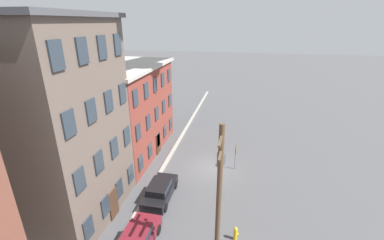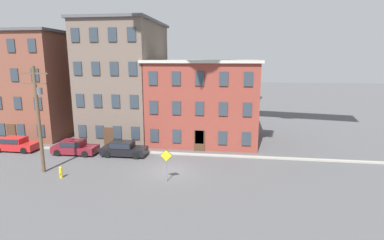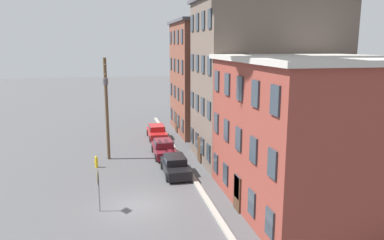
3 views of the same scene
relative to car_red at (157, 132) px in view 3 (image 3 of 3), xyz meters
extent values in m
plane|color=#4C4C4F|center=(17.12, -3.36, -0.75)|extent=(200.00, 200.00, 0.00)
cube|color=#9E998E|center=(17.12, 1.14, -0.67)|extent=(56.00, 0.36, 0.16)
cube|color=brown|center=(-2.48, 7.45, 5.44)|extent=(9.74, 9.61, 12.37)
cube|color=#4C4C51|center=(-2.48, 7.45, 11.77)|extent=(10.24, 10.11, 0.30)
cube|color=#2D3842|center=(-6.14, 2.58, 0.80)|extent=(0.90, 0.10, 1.40)
cube|color=#2D3842|center=(-6.14, 2.58, 3.89)|extent=(0.90, 0.10, 1.40)
cube|color=#2D3842|center=(-6.14, 2.58, 6.98)|extent=(0.90, 0.10, 1.40)
cube|color=#2D3842|center=(-6.14, 2.58, 10.07)|extent=(0.90, 0.10, 1.40)
cube|color=#2D3842|center=(-3.70, 2.58, 0.80)|extent=(0.90, 0.10, 1.40)
cube|color=#2D3842|center=(-3.70, 2.58, 3.89)|extent=(0.90, 0.10, 1.40)
cube|color=#2D3842|center=(-3.70, 2.58, 6.98)|extent=(0.90, 0.10, 1.40)
cube|color=#2D3842|center=(-3.70, 2.58, 10.07)|extent=(0.90, 0.10, 1.40)
cube|color=#2D3842|center=(-1.26, 2.58, 0.80)|extent=(0.90, 0.10, 1.40)
cube|color=#2D3842|center=(-1.26, 2.58, 3.89)|extent=(0.90, 0.10, 1.40)
cube|color=#2D3842|center=(-1.26, 2.58, 6.98)|extent=(0.90, 0.10, 1.40)
cube|color=#2D3842|center=(-1.26, 2.58, 10.07)|extent=(0.90, 0.10, 1.40)
cube|color=#2D3842|center=(1.17, 2.58, 0.80)|extent=(0.90, 0.10, 1.40)
cube|color=#2D3842|center=(1.17, 2.58, 3.89)|extent=(0.90, 0.10, 1.40)
cube|color=#2D3842|center=(1.17, 2.58, 6.98)|extent=(0.90, 0.10, 1.40)
cube|color=#2D3842|center=(1.17, 2.58, 10.07)|extent=(0.90, 0.10, 1.40)
cube|color=#472D1E|center=(-2.48, 2.58, 0.35)|extent=(1.10, 0.10, 2.20)
cube|color=#66564C|center=(9.13, 8.45, 6.02)|extent=(8.01, 11.63, 13.53)
cube|color=#2D3842|center=(6.13, 2.58, 0.94)|extent=(0.90, 0.10, 1.40)
cube|color=#2D3842|center=(6.13, 2.58, 4.32)|extent=(0.90, 0.10, 1.40)
cube|color=#2D3842|center=(6.13, 2.58, 7.71)|extent=(0.90, 0.10, 1.40)
cube|color=#2D3842|center=(6.13, 2.58, 11.09)|extent=(0.90, 0.10, 1.40)
cube|color=#2D3842|center=(8.13, 2.58, 0.94)|extent=(0.90, 0.10, 1.40)
cube|color=#2D3842|center=(8.13, 2.58, 4.32)|extent=(0.90, 0.10, 1.40)
cube|color=#2D3842|center=(8.13, 2.58, 7.71)|extent=(0.90, 0.10, 1.40)
cube|color=#2D3842|center=(8.13, 2.58, 11.09)|extent=(0.90, 0.10, 1.40)
cube|color=#2D3842|center=(10.14, 2.58, 0.94)|extent=(0.90, 0.10, 1.40)
cube|color=#2D3842|center=(10.14, 2.58, 4.32)|extent=(0.90, 0.10, 1.40)
cube|color=#2D3842|center=(10.14, 2.58, 7.71)|extent=(0.90, 0.10, 1.40)
cube|color=#2D3842|center=(10.14, 2.58, 11.09)|extent=(0.90, 0.10, 1.40)
cube|color=#2D3842|center=(12.14, 2.58, 0.94)|extent=(0.90, 0.10, 1.40)
cube|color=#2D3842|center=(12.14, 2.58, 4.32)|extent=(0.90, 0.10, 1.40)
cube|color=#2D3842|center=(12.14, 2.58, 7.71)|extent=(0.90, 0.10, 1.40)
cube|color=#2D3842|center=(12.14, 2.58, 11.09)|extent=(0.90, 0.10, 1.40)
cube|color=#472D1E|center=(9.13, 2.58, 0.35)|extent=(1.10, 0.10, 2.20)
cube|color=brown|center=(19.02, 7.33, 3.76)|extent=(11.95, 9.37, 9.01)
cube|color=#B7B2A8|center=(19.02, 7.33, 8.41)|extent=(12.45, 9.87, 0.30)
cube|color=#2D3842|center=(14.24, 2.58, 0.75)|extent=(0.90, 0.10, 1.40)
cube|color=#2D3842|center=(14.24, 2.58, 3.76)|extent=(0.90, 0.10, 1.40)
cube|color=#2D3842|center=(14.24, 2.58, 6.76)|extent=(0.90, 0.10, 1.40)
cube|color=#2D3842|center=(16.63, 2.58, 0.75)|extent=(0.90, 0.10, 1.40)
cube|color=#2D3842|center=(16.63, 2.58, 3.76)|extent=(0.90, 0.10, 1.40)
cube|color=#2D3842|center=(16.63, 2.58, 6.76)|extent=(0.90, 0.10, 1.40)
cube|color=#2D3842|center=(19.02, 2.58, 0.75)|extent=(0.90, 0.10, 1.40)
cube|color=#2D3842|center=(19.02, 2.58, 3.76)|extent=(0.90, 0.10, 1.40)
cube|color=#2D3842|center=(19.02, 2.58, 6.76)|extent=(0.90, 0.10, 1.40)
cube|color=#2D3842|center=(21.41, 2.58, 0.75)|extent=(0.90, 0.10, 1.40)
cube|color=#2D3842|center=(21.41, 2.58, 3.76)|extent=(0.90, 0.10, 1.40)
cube|color=#2D3842|center=(21.41, 2.58, 6.76)|extent=(0.90, 0.10, 1.40)
cube|color=#2D3842|center=(23.80, 2.58, 0.75)|extent=(0.90, 0.10, 1.40)
cube|color=#2D3842|center=(23.80, 2.58, 3.76)|extent=(0.90, 0.10, 1.40)
cube|color=#2D3842|center=(23.80, 2.58, 6.76)|extent=(0.90, 0.10, 1.40)
cube|color=#472D1E|center=(19.02, 2.58, 0.35)|extent=(1.10, 0.10, 2.20)
cube|color=#B21E1E|center=(0.07, 0.00, -0.22)|extent=(4.40, 1.80, 0.70)
cube|color=#B21E1E|center=(-0.13, 0.00, 0.41)|extent=(2.20, 1.51, 0.55)
cube|color=#1E232D|center=(-0.13, 0.00, 0.41)|extent=(2.02, 1.58, 0.48)
cylinder|color=black|center=(1.52, 0.85, -0.42)|extent=(0.66, 0.22, 0.66)
cylinder|color=black|center=(1.52, -0.85, -0.42)|extent=(0.66, 0.22, 0.66)
cylinder|color=black|center=(-1.38, 0.85, -0.42)|extent=(0.66, 0.22, 0.66)
cylinder|color=black|center=(-1.38, -0.85, -0.42)|extent=(0.66, 0.22, 0.66)
cube|color=maroon|center=(6.75, -0.19, -0.22)|extent=(4.40, 1.80, 0.70)
cube|color=maroon|center=(6.55, -0.19, 0.41)|extent=(2.20, 1.51, 0.55)
cube|color=#1E232D|center=(6.55, -0.19, 0.41)|extent=(2.02, 1.58, 0.48)
cylinder|color=black|center=(8.20, 0.66, -0.42)|extent=(0.66, 0.22, 0.66)
cylinder|color=black|center=(8.20, -1.04, -0.42)|extent=(0.66, 0.22, 0.66)
cylinder|color=black|center=(5.30, 0.66, -0.42)|extent=(0.66, 0.22, 0.66)
cylinder|color=black|center=(5.30, -1.04, -0.42)|extent=(0.66, 0.22, 0.66)
cube|color=black|center=(11.83, 0.00, -0.22)|extent=(4.40, 1.80, 0.70)
cube|color=black|center=(11.63, 0.00, 0.41)|extent=(2.20, 1.51, 0.55)
cube|color=#1E232D|center=(11.63, 0.00, 0.41)|extent=(2.02, 1.58, 0.48)
cylinder|color=black|center=(13.28, 0.85, -0.42)|extent=(0.66, 0.22, 0.66)
cylinder|color=black|center=(13.28, -0.85, -0.42)|extent=(0.66, 0.22, 0.66)
cylinder|color=black|center=(10.38, 0.85, -0.42)|extent=(0.66, 0.22, 0.66)
cylinder|color=black|center=(10.38, -0.85, -0.42)|extent=(0.66, 0.22, 0.66)
cylinder|color=slate|center=(17.40, -5.63, 0.49)|extent=(0.08, 0.08, 2.47)
cube|color=yellow|center=(17.40, -5.66, 1.39)|extent=(0.92, 0.03, 0.92)
cube|color=black|center=(17.40, -5.65, 1.39)|extent=(0.99, 0.02, 0.99)
cylinder|color=brown|center=(6.58, -5.10, 3.71)|extent=(0.28, 0.28, 8.92)
cube|color=brown|center=(6.58, -5.10, 7.57)|extent=(2.40, 0.12, 0.12)
cube|color=brown|center=(6.58, -5.10, 6.77)|extent=(2.00, 0.12, 0.12)
cylinder|color=#515156|center=(6.93, -5.10, 6.17)|extent=(0.44, 0.44, 0.55)
cylinder|color=yellow|center=(8.77, -6.10, -0.35)|extent=(0.24, 0.24, 0.80)
sphere|color=yellow|center=(8.77, -6.10, 0.10)|extent=(0.22, 0.22, 0.22)
cylinder|color=yellow|center=(8.77, -6.26, -0.30)|extent=(0.10, 0.12, 0.10)
camera|label=1|loc=(-4.37, -5.95, 12.55)|focal=24.00mm
camera|label=2|loc=(22.47, -27.17, 8.75)|focal=28.00mm
camera|label=3|loc=(39.37, -4.65, 9.22)|focal=35.00mm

